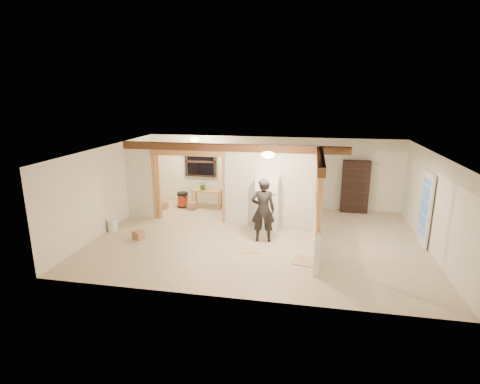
% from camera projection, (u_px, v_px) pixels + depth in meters
% --- Properties ---
extents(floor, '(9.00, 6.50, 0.01)m').
position_uv_depth(floor, '(258.00, 239.00, 10.58)').
color(floor, '#C2AC90').
rests_on(floor, ground).
extents(ceiling, '(9.00, 6.50, 0.01)m').
position_uv_depth(ceiling, '(259.00, 151.00, 9.94)').
color(ceiling, white).
extents(wall_back, '(9.00, 0.01, 2.50)m').
position_uv_depth(wall_back, '(271.00, 172.00, 13.34)').
color(wall_back, silver).
rests_on(wall_back, floor).
extents(wall_front, '(9.00, 0.01, 2.50)m').
position_uv_depth(wall_front, '(235.00, 240.00, 7.17)').
color(wall_front, silver).
rests_on(wall_front, floor).
extents(wall_left, '(0.01, 6.50, 2.50)m').
position_uv_depth(wall_left, '(108.00, 188.00, 11.07)').
color(wall_left, silver).
rests_on(wall_left, floor).
extents(wall_right, '(0.01, 6.50, 2.50)m').
position_uv_depth(wall_right, '(435.00, 205.00, 9.44)').
color(wall_right, silver).
rests_on(wall_right, floor).
extents(partition_left_stub, '(0.90, 0.12, 2.50)m').
position_uv_depth(partition_left_stub, '(140.00, 180.00, 12.13)').
color(partition_left_stub, silver).
rests_on(partition_left_stub, floor).
extents(partition_center, '(2.80, 0.12, 2.50)m').
position_uv_depth(partition_center, '(270.00, 186.00, 11.36)').
color(partition_center, silver).
rests_on(partition_center, floor).
extents(doorway_frame, '(2.46, 0.14, 2.20)m').
position_uv_depth(doorway_frame, '(189.00, 187.00, 11.87)').
color(doorway_frame, tan).
rests_on(doorway_frame, floor).
extents(header_beam_back, '(7.00, 0.18, 0.22)m').
position_uv_depth(header_beam_back, '(232.00, 148.00, 11.29)').
color(header_beam_back, brown).
rests_on(header_beam_back, ceiling).
extents(header_beam_right, '(0.18, 3.30, 0.22)m').
position_uv_depth(header_beam_right, '(320.00, 159.00, 9.30)').
color(header_beam_right, brown).
rests_on(header_beam_right, ceiling).
extents(pony_wall, '(0.12, 3.20, 1.00)m').
position_uv_depth(pony_wall, '(316.00, 230.00, 9.78)').
color(pony_wall, silver).
rests_on(pony_wall, floor).
extents(stud_partition, '(0.14, 3.20, 1.32)m').
position_uv_depth(stud_partition, '(319.00, 188.00, 9.48)').
color(stud_partition, tan).
rests_on(stud_partition, pony_wall).
extents(window_back, '(1.12, 0.10, 1.10)m').
position_uv_depth(window_back, '(200.00, 162.00, 13.66)').
color(window_back, black).
rests_on(window_back, wall_back).
extents(french_door, '(0.12, 0.86, 2.00)m').
position_uv_depth(french_door, '(426.00, 209.00, 9.90)').
color(french_door, white).
rests_on(french_door, floor).
extents(ceiling_dome_main, '(0.36, 0.36, 0.16)m').
position_uv_depth(ceiling_dome_main, '(268.00, 155.00, 9.41)').
color(ceiling_dome_main, '#FFEABF').
rests_on(ceiling_dome_main, ceiling).
extents(ceiling_dome_util, '(0.32, 0.32, 0.14)m').
position_uv_depth(ceiling_dome_util, '(195.00, 139.00, 12.58)').
color(ceiling_dome_util, '#FFEABF').
rests_on(ceiling_dome_util, ceiling).
extents(hanging_bulb, '(0.07, 0.07, 0.07)m').
position_uv_depth(hanging_bulb, '(204.00, 151.00, 11.90)').
color(hanging_bulb, '#FFD88C').
rests_on(hanging_bulb, ceiling).
extents(refrigerator, '(0.66, 0.64, 1.61)m').
position_uv_depth(refrigerator, '(267.00, 203.00, 11.12)').
color(refrigerator, white).
rests_on(refrigerator, floor).
extents(woman, '(0.69, 0.49, 1.79)m').
position_uv_depth(woman, '(263.00, 210.00, 10.19)').
color(woman, black).
rests_on(woman, floor).
extents(work_table, '(1.11, 0.69, 0.65)m').
position_uv_depth(work_table, '(207.00, 198.00, 13.38)').
color(work_table, tan).
rests_on(work_table, floor).
extents(potted_plant, '(0.40, 0.37, 0.36)m').
position_uv_depth(potted_plant, '(203.00, 185.00, 13.25)').
color(potted_plant, '#34742D').
rests_on(potted_plant, work_table).
extents(shop_vac, '(0.48, 0.48, 0.55)m').
position_uv_depth(shop_vac, '(183.00, 200.00, 13.42)').
color(shop_vac, '#A22C16').
rests_on(shop_vac, floor).
extents(bookshelf, '(0.90, 0.30, 1.80)m').
position_uv_depth(bookshelf, '(355.00, 187.00, 12.70)').
color(bookshelf, black).
rests_on(bookshelf, floor).
extents(bucket, '(0.35, 0.35, 0.35)m').
position_uv_depth(bucket, '(113.00, 225.00, 11.12)').
color(bucket, white).
rests_on(bucket, floor).
extents(box_util_a, '(0.35, 0.31, 0.26)m').
position_uv_depth(box_util_a, '(192.00, 206.00, 13.17)').
color(box_util_a, '#A4744F').
rests_on(box_util_a, floor).
extents(box_util_b, '(0.33, 0.33, 0.24)m').
position_uv_depth(box_util_b, '(164.00, 205.00, 13.27)').
color(box_util_b, '#A4744F').
rests_on(box_util_b, floor).
extents(box_front, '(0.36, 0.33, 0.23)m').
position_uv_depth(box_front, '(138.00, 235.00, 10.51)').
color(box_front, '#A4744F').
rests_on(box_front, floor).
extents(floor_panel_near, '(0.71, 0.71, 0.02)m').
position_uv_depth(floor_panel_near, '(305.00, 261.00, 9.13)').
color(floor_panel_near, tan).
rests_on(floor_panel_near, floor).
extents(floor_panel_far, '(0.55, 0.49, 0.01)m').
position_uv_depth(floor_panel_far, '(250.00, 251.00, 9.73)').
color(floor_panel_far, tan).
rests_on(floor_panel_far, floor).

